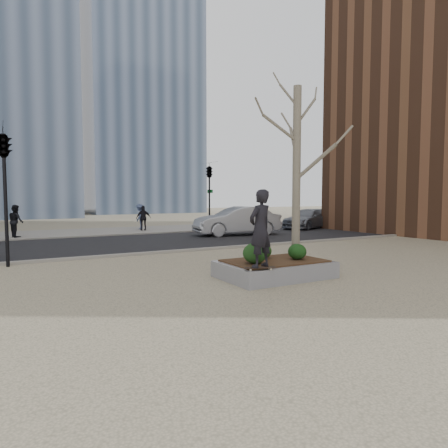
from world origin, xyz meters
TOP-DOWN VIEW (x-y plane):
  - ground at (0.00, 0.00)m, footprint 120.00×120.00m
  - street at (0.00, 10.00)m, footprint 60.00×8.00m
  - far_sidewalk at (0.00, 17.00)m, footprint 60.00×6.00m
  - planter at (1.00, 0.00)m, footprint 3.00×2.00m
  - planter_mulch at (1.00, 0.00)m, footprint 2.70×1.70m
  - sycamore_tree at (2.00, 0.30)m, footprint 2.80×2.80m
  - shrub_left at (0.19, -0.22)m, footprint 0.65×0.65m
  - shrub_middle at (0.93, 0.44)m, footprint 0.48×0.48m
  - shrub_right at (1.63, -0.22)m, footprint 0.52×0.52m
  - skateboard at (-0.10, -0.88)m, footprint 0.80×0.44m
  - skateboarder at (-0.10, -0.88)m, footprint 0.80×0.63m
  - car_silver at (6.37, 10.86)m, footprint 5.21×2.46m
  - car_third at (13.24, 12.52)m, footprint 5.03×3.27m
  - pedestrian_a at (-4.91, 15.70)m, footprint 0.90×1.03m
  - pedestrian_b at (2.70, 17.60)m, footprint 1.15×1.29m
  - pedestrian_c at (2.58, 16.46)m, footprint 1.02×0.58m
  - traffic_light_near at (-5.50, 5.60)m, footprint 0.60×2.48m
  - traffic_light_far at (6.50, 14.60)m, footprint 0.60×2.48m
  - building_glass_b at (12.00, 48.00)m, footprint 15.00×15.00m

SIDE VIEW (x-z plane):
  - ground at x=0.00m, z-range 0.00..0.00m
  - street at x=0.00m, z-range 0.00..0.02m
  - far_sidewalk at x=0.00m, z-range 0.00..0.02m
  - planter at x=1.00m, z-range 0.00..0.45m
  - planter_mulch at x=1.00m, z-range 0.45..0.49m
  - skateboard at x=-0.10m, z-range 0.45..0.53m
  - shrub_middle at x=0.93m, z-range 0.49..0.90m
  - car_third at x=13.24m, z-range 0.02..1.37m
  - shrub_right at x=1.63m, z-range 0.49..0.93m
  - shrub_left at x=0.19m, z-range 0.49..1.04m
  - pedestrian_c at x=2.58m, z-range 0.02..1.66m
  - car_silver at x=6.37m, z-range 0.02..1.67m
  - pedestrian_b at x=2.70m, z-range 0.02..1.75m
  - pedestrian_a at x=-4.91m, z-range 0.02..1.82m
  - skateboarder at x=-0.10m, z-range 0.52..2.45m
  - traffic_light_near at x=-5.50m, z-range 0.00..4.50m
  - traffic_light_far at x=6.50m, z-range 0.00..4.50m
  - sycamore_tree at x=2.00m, z-range 0.49..7.09m
  - building_glass_b at x=12.00m, z-range 0.00..55.00m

